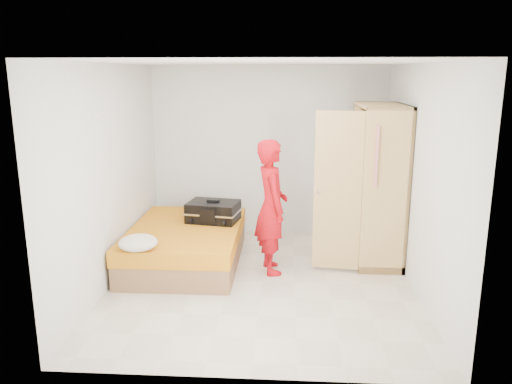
# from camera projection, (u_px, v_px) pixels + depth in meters

# --- Properties ---
(room) EXTENTS (4.00, 4.02, 2.60)m
(room) POSITION_uv_depth(u_px,v_px,m) (262.00, 178.00, 5.81)
(room) COLOR beige
(room) RESTS_ON ground
(bed) EXTENTS (1.42, 2.02, 0.50)m
(bed) POSITION_uv_depth(u_px,v_px,m) (186.00, 245.00, 6.67)
(bed) COLOR brown
(bed) RESTS_ON ground
(wardrobe) EXTENTS (1.17, 1.20, 2.10)m
(wardrobe) POSITION_uv_depth(u_px,v_px,m) (374.00, 188.00, 6.63)
(wardrobe) COLOR #E4B76F
(wardrobe) RESTS_ON ground
(person) EXTENTS (0.55, 0.70, 1.70)m
(person) POSITION_uv_depth(u_px,v_px,m) (271.00, 207.00, 6.26)
(person) COLOR red
(person) RESTS_ON ground
(suitcase) EXTENTS (0.77, 0.62, 0.30)m
(suitcase) POSITION_uv_depth(u_px,v_px,m) (213.00, 211.00, 6.85)
(suitcase) COLOR black
(suitcase) RESTS_ON bed
(round_cushion) EXTENTS (0.45, 0.45, 0.17)m
(round_cushion) POSITION_uv_depth(u_px,v_px,m) (138.00, 243.00, 5.74)
(round_cushion) COLOR beige
(round_cushion) RESTS_ON bed
(pillow) EXTENTS (0.59, 0.34, 0.10)m
(pillow) POSITION_uv_depth(u_px,v_px,m) (206.00, 206.00, 7.42)
(pillow) COLOR beige
(pillow) RESTS_ON bed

